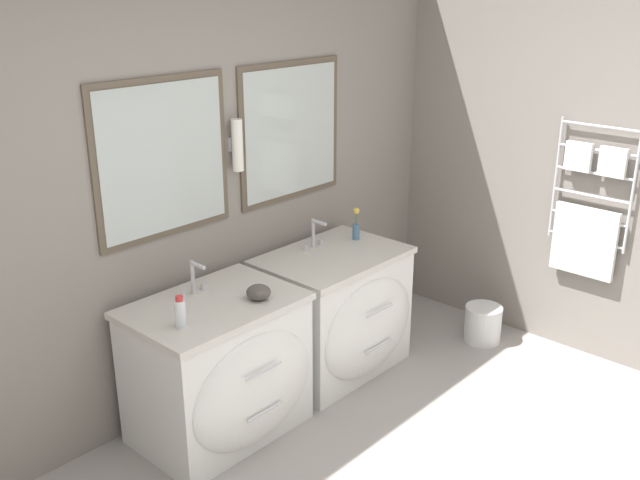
# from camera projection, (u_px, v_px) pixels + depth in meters

# --- Properties ---
(wall_back) EXTENTS (5.98, 0.14, 2.60)m
(wall_back) POSITION_uv_depth(u_px,v_px,m) (169.00, 189.00, 3.80)
(wall_back) COLOR gray
(wall_back) RESTS_ON ground_plane
(wall_right) EXTENTS (0.13, 3.94, 2.60)m
(wall_right) POSITION_uv_depth(u_px,v_px,m) (551.00, 153.00, 4.62)
(wall_right) COLOR gray
(wall_right) RESTS_ON ground_plane
(vanity_left) EXTENTS (0.90, 0.69, 0.78)m
(vanity_left) POSITION_uv_depth(u_px,v_px,m) (222.00, 370.00, 3.81)
(vanity_left) COLOR white
(vanity_left) RESTS_ON ground_plane
(vanity_right) EXTENTS (0.90, 0.69, 0.78)m
(vanity_right) POSITION_uv_depth(u_px,v_px,m) (337.00, 313.00, 4.46)
(vanity_right) COLOR white
(vanity_right) RESTS_ON ground_plane
(faucet_left) EXTENTS (0.17, 0.12, 0.19)m
(faucet_left) POSITION_uv_depth(u_px,v_px,m) (194.00, 279.00, 3.77)
(faucet_left) COLOR silver
(faucet_left) RESTS_ON vanity_left
(faucet_right) EXTENTS (0.17, 0.12, 0.19)m
(faucet_right) POSITION_uv_depth(u_px,v_px,m) (315.00, 234.00, 4.42)
(faucet_right) COLOR silver
(faucet_right) RESTS_ON vanity_right
(toiletry_bottle) EXTENTS (0.05, 0.05, 0.17)m
(toiletry_bottle) POSITION_uv_depth(u_px,v_px,m) (180.00, 313.00, 3.42)
(toiletry_bottle) COLOR silver
(toiletry_bottle) RESTS_ON vanity_left
(amenity_bowl) EXTENTS (0.13, 0.13, 0.08)m
(amenity_bowl) POSITION_uv_depth(u_px,v_px,m) (258.00, 292.00, 3.73)
(amenity_bowl) COLOR #4C4742
(amenity_bowl) RESTS_ON vanity_left
(flower_vase) EXTENTS (0.05, 0.05, 0.21)m
(flower_vase) POSITION_uv_depth(u_px,v_px,m) (356.00, 226.00, 4.57)
(flower_vase) COLOR teal
(flower_vase) RESTS_ON vanity_right
(waste_bin) EXTENTS (0.25, 0.25, 0.26)m
(waste_bin) POSITION_uv_depth(u_px,v_px,m) (483.00, 323.00, 4.90)
(waste_bin) COLOR silver
(waste_bin) RESTS_ON ground_plane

